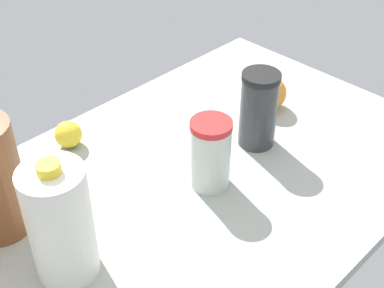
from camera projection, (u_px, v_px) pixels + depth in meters
The scene contains 6 objects.
countertop at pixel (192, 185), 117.71cm from camera, with size 120.00×76.00×3.00cm, color #A0A79D.
milk_jug at pixel (60, 223), 90.66cm from camera, with size 11.24×11.24×24.67cm.
tumbler_cup at pixel (210, 154), 111.19cm from camera, with size 8.71×8.71×16.10cm.
shaker_bottle at pixel (259, 109), 122.04cm from camera, with size 8.76×8.76×18.68cm.
orange_near_front at pixel (269, 93), 137.03cm from camera, with size 8.72×8.72×8.72cm, color orange.
lemon_beside_bowl at pixel (68, 134), 124.82cm from camera, with size 6.37×6.37×6.37cm, color yellow.
Camera 1 is at (-62.24, -61.91, 80.44)cm, focal length 50.00 mm.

